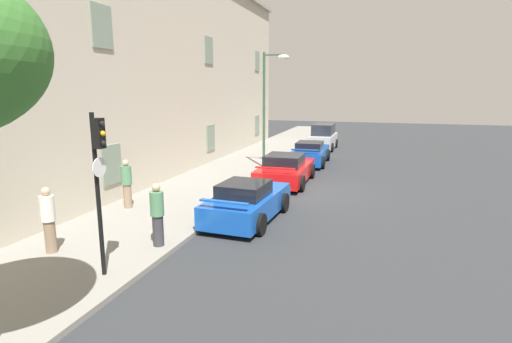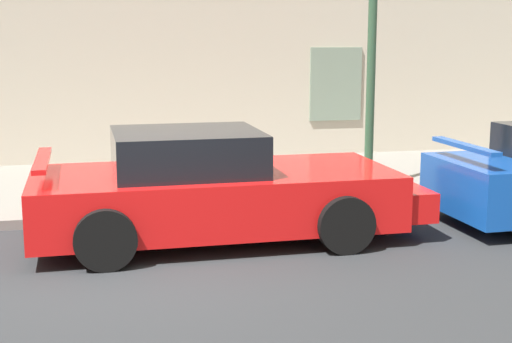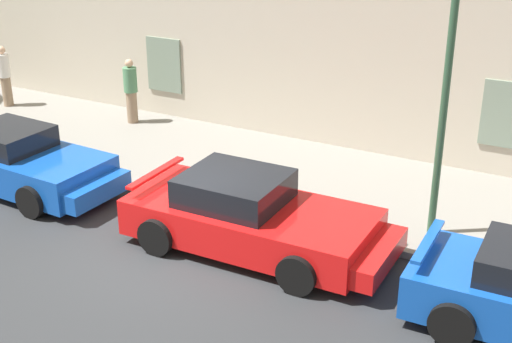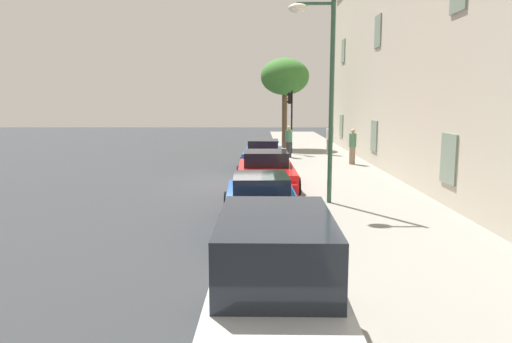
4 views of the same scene
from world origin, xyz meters
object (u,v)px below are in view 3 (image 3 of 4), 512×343
sportscar_red_lead (25,164)px  pedestrian_admiring (131,90)px  sportscar_yellow_flank (258,219)px  street_lamp (448,15)px  pedestrian_bystander (5,76)px

sportscar_red_lead → pedestrian_admiring: pedestrian_admiring is taller
sportscar_yellow_flank → street_lamp: street_lamp is taller
sportscar_red_lead → street_lamp: (8.50, 1.58, 3.74)m
sportscar_red_lead → sportscar_yellow_flank: 5.78m
pedestrian_admiring → sportscar_red_lead: bearing=-83.1°
pedestrian_admiring → pedestrian_bystander: 4.20m
sportscar_yellow_flank → street_lamp: size_ratio=0.81×
sportscar_red_lead → sportscar_yellow_flank: bearing=0.5°
sportscar_red_lead → pedestrian_bystander: size_ratio=2.59×
sportscar_yellow_flank → street_lamp: bearing=29.4°
sportscar_yellow_flank → pedestrian_bystander: size_ratio=2.83×
sportscar_yellow_flank → street_lamp: 4.86m
pedestrian_bystander → sportscar_yellow_flank: bearing=-20.3°
sportscar_yellow_flank → street_lamp: (2.72, 1.53, 3.72)m
pedestrian_bystander → street_lamp: bearing=-10.1°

